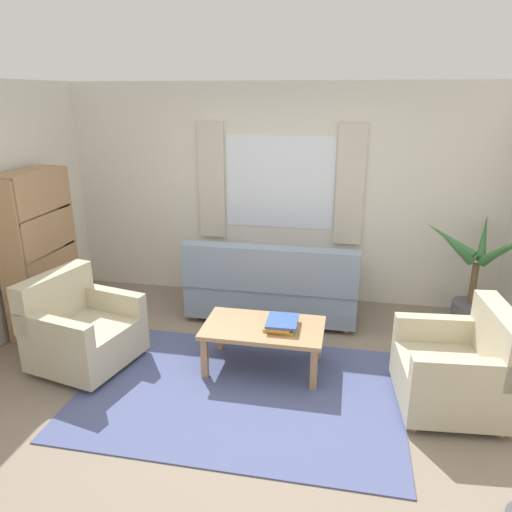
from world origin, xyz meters
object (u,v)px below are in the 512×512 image
at_px(armchair_right, 459,369).
at_px(potted_plant, 473,286).
at_px(coffee_table, 263,331).
at_px(book_stack_on_table, 281,324).
at_px(bookshelf, 43,248).
at_px(armchair_left, 80,330).
at_px(couch, 272,287).

xyz_separation_m(armchair_right, potted_plant, (0.41, 1.50, 0.15)).
bearing_deg(coffee_table, book_stack_on_table, -0.79).
distance_m(potted_plant, bookshelf, 4.62).
height_order(armchair_left, armchair_right, same).
distance_m(armchair_left, potted_plant, 4.04).
bearing_deg(couch, armchair_right, 141.59).
bearing_deg(potted_plant, coffee_table, -149.25).
height_order(armchair_left, book_stack_on_table, armchair_left).
bearing_deg(bookshelf, book_stack_on_table, 80.31).
relative_size(armchair_left, potted_plant, 0.81).
bearing_deg(bookshelf, couch, 105.59).
bearing_deg(coffee_table, bookshelf, 169.72).
distance_m(couch, potted_plant, 2.17).
xyz_separation_m(armchair_right, book_stack_on_table, (-1.49, 0.27, 0.13)).
xyz_separation_m(armchair_left, armchair_right, (3.36, -0.03, 0.00)).
distance_m(couch, armchair_right, 2.24).
height_order(coffee_table, bookshelf, bookshelf).
relative_size(coffee_table, book_stack_on_table, 3.21).
distance_m(armchair_right, book_stack_on_table, 1.52).
xyz_separation_m(book_stack_on_table, bookshelf, (-2.65, 0.45, 0.41)).
relative_size(potted_plant, bookshelf, 0.72).
bearing_deg(coffee_table, armchair_left, -171.67).
bearing_deg(book_stack_on_table, couch, 103.44).
distance_m(couch, coffee_table, 1.12).
bearing_deg(couch, bookshelf, 15.59).
bearing_deg(couch, potted_plant, -177.05).
relative_size(couch, potted_plant, 1.53).
xyz_separation_m(armchair_left, coffee_table, (1.70, 0.25, 0.03)).
bearing_deg(book_stack_on_table, armchair_left, -172.47).
xyz_separation_m(couch, bookshelf, (-2.38, -0.66, 0.52)).
height_order(armchair_right, coffee_table, armchair_right).
bearing_deg(bookshelf, potted_plant, 99.69).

